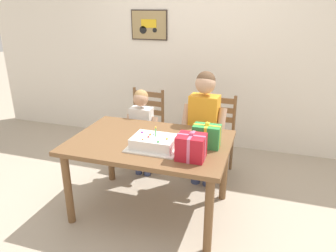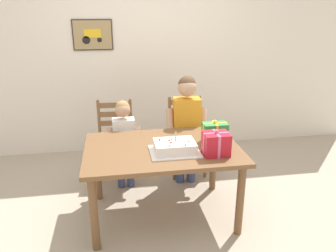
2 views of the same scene
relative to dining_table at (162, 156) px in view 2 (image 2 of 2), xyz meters
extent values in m
plane|color=tan|center=(0.00, 0.00, -0.64)|extent=(20.00, 20.00, 0.00)
cube|color=silver|center=(0.00, 1.78, 0.66)|extent=(6.40, 0.08, 2.60)
cube|color=#332823|center=(-0.65, 1.73, 0.98)|extent=(0.51, 0.02, 0.39)
cube|color=#9E8456|center=(-0.65, 1.72, 0.98)|extent=(0.48, 0.01, 0.36)
cube|color=gold|center=(-0.65, 1.71, 1.00)|extent=(0.22, 0.01, 0.11)
cylinder|color=black|center=(-0.73, 1.71, 0.92)|extent=(0.10, 0.01, 0.10)
cylinder|color=black|center=(-0.56, 1.71, 0.92)|extent=(0.06, 0.01, 0.06)
cube|color=brown|center=(0.00, 0.00, 0.07)|extent=(1.42, 0.96, 0.04)
cylinder|color=brown|center=(-0.63, -0.40, -0.29)|extent=(0.07, 0.07, 0.69)
cylinder|color=brown|center=(0.63, -0.40, -0.29)|extent=(0.07, 0.07, 0.69)
cylinder|color=brown|center=(-0.63, 0.40, -0.29)|extent=(0.07, 0.07, 0.69)
cylinder|color=brown|center=(0.63, 0.40, -0.29)|extent=(0.07, 0.07, 0.69)
cube|color=white|center=(0.09, -0.14, 0.10)|extent=(0.44, 0.34, 0.01)
cube|color=white|center=(0.09, -0.14, 0.15)|extent=(0.36, 0.26, 0.09)
cylinder|color=#56C666|center=(0.10, -0.12, 0.23)|extent=(0.01, 0.01, 0.07)
sphere|color=yellow|center=(0.10, -0.12, 0.27)|extent=(0.02, 0.02, 0.02)
sphere|color=orange|center=(0.05, -0.11, 0.20)|extent=(0.02, 0.02, 0.02)
sphere|color=red|center=(0.05, -0.16, 0.20)|extent=(0.02, 0.02, 0.02)
sphere|color=blue|center=(0.07, -0.09, 0.20)|extent=(0.01, 0.01, 0.01)
sphere|color=purple|center=(-0.04, -0.08, 0.20)|extent=(0.02, 0.02, 0.02)
sphere|color=orange|center=(0.03, -0.23, 0.20)|extent=(0.02, 0.02, 0.02)
sphere|color=yellow|center=(0.21, -0.16, 0.20)|extent=(0.02, 0.02, 0.02)
sphere|color=green|center=(0.16, -0.24, 0.20)|extent=(0.02, 0.02, 0.02)
cube|color=red|center=(0.44, -0.23, 0.19)|extent=(0.22, 0.19, 0.20)
cube|color=#DB668E|center=(0.44, -0.23, 0.19)|extent=(0.23, 0.02, 0.20)
cube|color=#DB668E|center=(0.44, -0.23, 0.19)|extent=(0.02, 0.19, 0.20)
sphere|color=#DB668E|center=(0.44, -0.23, 0.31)|extent=(0.04, 0.04, 0.04)
cube|color=#2D8E42|center=(0.51, 0.03, 0.19)|extent=(0.23, 0.14, 0.19)
cube|color=yellow|center=(0.51, 0.03, 0.19)|extent=(0.23, 0.02, 0.20)
cube|color=yellow|center=(0.51, 0.03, 0.19)|extent=(0.02, 0.15, 0.20)
sphere|color=yellow|center=(0.51, 0.03, 0.30)|extent=(0.04, 0.04, 0.04)
cube|color=brown|center=(-0.44, 0.87, -0.19)|extent=(0.45, 0.45, 0.04)
cylinder|color=brown|center=(-0.26, 0.67, -0.42)|extent=(0.04, 0.04, 0.43)
cylinder|color=brown|center=(-0.64, 0.70, -0.42)|extent=(0.04, 0.04, 0.43)
cylinder|color=brown|center=(-0.23, 1.05, -0.42)|extent=(0.04, 0.04, 0.43)
cylinder|color=brown|center=(-0.61, 1.07, -0.42)|extent=(0.04, 0.04, 0.43)
cylinder|color=brown|center=(-0.23, 1.05, 0.06)|extent=(0.04, 0.04, 0.45)
cylinder|color=brown|center=(-0.61, 1.07, 0.06)|extent=(0.04, 0.04, 0.45)
cube|color=brown|center=(-0.42, 1.06, -0.01)|extent=(0.36, 0.05, 0.06)
cube|color=brown|center=(-0.42, 1.06, 0.10)|extent=(0.36, 0.05, 0.06)
cube|color=brown|center=(-0.42, 1.06, 0.21)|extent=(0.36, 0.05, 0.06)
cube|color=brown|center=(0.44, 0.87, -0.19)|extent=(0.43, 0.43, 0.04)
cylinder|color=brown|center=(0.62, 0.68, -0.42)|extent=(0.04, 0.04, 0.43)
cylinder|color=brown|center=(0.24, 0.68, -0.42)|extent=(0.04, 0.04, 0.43)
cylinder|color=brown|center=(0.63, 1.06, -0.42)|extent=(0.04, 0.04, 0.43)
cylinder|color=brown|center=(0.25, 1.06, -0.42)|extent=(0.04, 0.04, 0.43)
cylinder|color=brown|center=(0.63, 1.06, 0.06)|extent=(0.04, 0.04, 0.45)
cylinder|color=brown|center=(0.25, 1.06, 0.06)|extent=(0.04, 0.04, 0.45)
cube|color=brown|center=(0.44, 1.06, -0.01)|extent=(0.36, 0.03, 0.06)
cube|color=brown|center=(0.44, 1.06, 0.10)|extent=(0.36, 0.03, 0.06)
cube|color=brown|center=(0.44, 1.06, 0.21)|extent=(0.36, 0.03, 0.06)
cylinder|color=#38426B|center=(0.43, 0.61, -0.40)|extent=(0.10, 0.10, 0.48)
cylinder|color=#38426B|center=(0.30, 0.62, -0.40)|extent=(0.10, 0.10, 0.48)
cube|color=orange|center=(0.37, 0.61, 0.11)|extent=(0.31, 0.20, 0.54)
cylinder|color=tan|center=(0.55, 0.57, 0.09)|extent=(0.09, 0.23, 0.36)
cylinder|color=tan|center=(0.18, 0.59, 0.09)|extent=(0.09, 0.23, 0.36)
sphere|color=tan|center=(0.37, 0.61, 0.50)|extent=(0.20, 0.20, 0.20)
sphere|color=brown|center=(0.37, 0.62, 0.53)|extent=(0.19, 0.19, 0.19)
cylinder|color=#38426B|center=(-0.28, 0.61, -0.45)|extent=(0.08, 0.08, 0.38)
cylinder|color=#38426B|center=(-0.39, 0.61, -0.45)|extent=(0.08, 0.08, 0.38)
cube|color=white|center=(-0.33, 0.61, -0.04)|extent=(0.24, 0.15, 0.44)
cylinder|color=tan|center=(-0.18, 0.59, -0.05)|extent=(0.06, 0.18, 0.29)
cylinder|color=tan|center=(-0.49, 0.59, -0.05)|extent=(0.06, 0.18, 0.29)
sphere|color=tan|center=(-0.33, 0.61, 0.28)|extent=(0.16, 0.16, 0.16)
sphere|color=#A87F4C|center=(-0.33, 0.62, 0.30)|extent=(0.16, 0.16, 0.16)
camera|label=1|loc=(0.96, -2.45, 1.24)|focal=34.02mm
camera|label=2|loc=(-0.41, -2.77, 1.30)|focal=35.15mm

